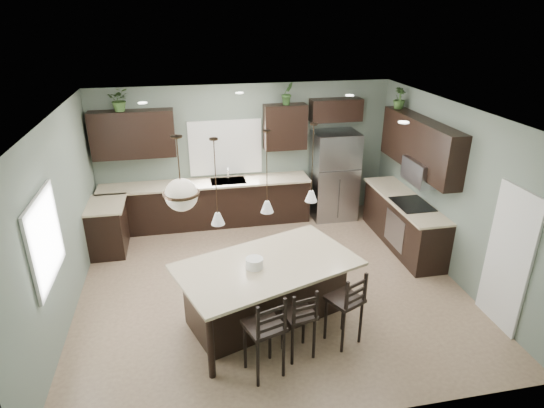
{
  "coord_description": "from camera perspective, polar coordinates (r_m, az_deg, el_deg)",
  "views": [
    {
      "loc": [
        -1.2,
        -6.17,
        4.15
      ],
      "look_at": [
        0.1,
        0.4,
        1.25
      ],
      "focal_mm": 30.0,
      "sensor_mm": 36.0,
      "label": 1
    }
  ],
  "objects": [
    {
      "name": "right_upper_cabs",
      "position": [
        8.41,
        18.05,
        7.09
      ],
      "size": [
        0.34,
        2.35,
        0.9
      ],
      "primitive_type": "cube",
      "color": "black",
      "rests_on": "room_shell"
    },
    {
      "name": "pendant_left",
      "position": [
        5.42,
        -7.06,
        2.69
      ],
      "size": [
        0.17,
        0.17,
        1.1
      ],
      "primitive_type": null,
      "color": "silver",
      "rests_on": "room_shell"
    },
    {
      "name": "plant_right_wall",
      "position": [
        9.03,
        15.69,
        12.66
      ],
      "size": [
        0.29,
        0.29,
        0.39
      ],
      "primitive_type": "imported",
      "rotation": [
        0.0,
        0.0,
        0.38
      ],
      "color": "#325224",
      "rests_on": "right_upper_cabs"
    },
    {
      "name": "right_countertop",
      "position": [
        8.67,
        16.34,
        0.54
      ],
      "size": [
        0.66,
        2.35,
        0.04
      ],
      "primitive_type": "cube",
      "color": "beige",
      "rests_on": "right_lower_cabs"
    },
    {
      "name": "wall_oven_front",
      "position": [
        8.51,
        15.09,
        -3.22
      ],
      "size": [
        0.01,
        0.72,
        0.6
      ],
      "primitive_type": "cube",
      "color": "gray",
      "rests_on": "right_lower_cabs"
    },
    {
      "name": "fridge_header",
      "position": [
        9.46,
        8.02,
        11.61
      ],
      "size": [
        1.05,
        0.34,
        0.45
      ],
      "primitive_type": "cube",
      "color": "black",
      "rests_on": "room_shell"
    },
    {
      "name": "bar_stool_right",
      "position": [
        6.18,
        9.04,
        -12.63
      ],
      "size": [
        0.54,
        0.54,
        1.09
      ],
      "primitive_type": "cube",
      "rotation": [
        0.0,
        0.0,
        0.44
      ],
      "color": "black",
      "rests_on": "ground"
    },
    {
      "name": "pendant_right",
      "position": [
        6.08,
        5.09,
        5.09
      ],
      "size": [
        0.17,
        0.17,
        1.1
      ],
      "primitive_type": null,
      "color": "silver",
      "rests_on": "room_shell"
    },
    {
      "name": "plant_back_right",
      "position": [
        9.08,
        1.95,
        13.71
      ],
      "size": [
        0.3,
        0.27,
        0.44
      ],
      "primitive_type": "imported",
      "rotation": [
        0.0,
        0.0,
        0.36
      ],
      "color": "#315726",
      "rests_on": "back_upper_right"
    },
    {
      "name": "serving_dish",
      "position": [
        6.16,
        -2.21,
        -7.42
      ],
      "size": [
        0.24,
        0.24,
        0.14
      ],
      "primitive_type": "cylinder",
      "color": "white",
      "rests_on": "kitchen_island"
    },
    {
      "name": "bar_stool_center",
      "position": [
        5.93,
        3.34,
        -14.46
      ],
      "size": [
        0.45,
        0.45,
        1.03
      ],
      "primitive_type": "cube",
      "rotation": [
        0.0,
        0.0,
        0.2
      ],
      "color": "black",
      "rests_on": "ground"
    },
    {
      "name": "left_return_countertop",
      "position": [
        8.64,
        -20.19,
        -0.07
      ],
      "size": [
        0.66,
        0.96,
        0.04
      ],
      "primitive_type": "cube",
      "color": "beige",
      "rests_on": "left_return_cabs"
    },
    {
      "name": "ground",
      "position": [
        7.53,
        -0.16,
        -10.02
      ],
      "size": [
        6.0,
        6.0,
        0.0
      ],
      "primitive_type": "plane",
      "color": "#9E8466",
      "rests_on": "ground"
    },
    {
      "name": "back_upper_right",
      "position": [
        9.24,
        1.65,
        9.64
      ],
      "size": [
        0.85,
        0.34,
        0.9
      ],
      "primitive_type": "cube",
      "color": "black",
      "rests_on": "room_shell"
    },
    {
      "name": "plant_back_left",
      "position": [
        8.92,
        -18.58,
        12.32
      ],
      "size": [
        0.39,
        0.34,
        0.43
      ],
      "primitive_type": "imported",
      "rotation": [
        0.0,
        0.0,
        0.02
      ],
      "color": "#345324",
      "rests_on": "back_upper_left"
    },
    {
      "name": "back_lower_cabs",
      "position": [
        9.39,
        -8.15,
        -0.05
      ],
      "size": [
        4.2,
        0.6,
        0.9
      ],
      "primitive_type": "cube",
      "color": "black",
      "rests_on": "ground"
    },
    {
      "name": "chandelier",
      "position": [
        5.56,
        -11.53,
        3.73
      ],
      "size": [
        0.45,
        0.45,
        0.95
      ],
      "primitive_type": null,
      "color": "#F3E3C7",
      "rests_on": "room_shell"
    },
    {
      "name": "faucet",
      "position": [
        9.14,
        -5.53,
        3.68
      ],
      "size": [
        0.02,
        0.02,
        0.28
      ],
      "primitive_type": "cylinder",
      "color": "silver",
      "rests_on": "back_countertop"
    },
    {
      "name": "pantry_door",
      "position": [
        6.97,
        27.49,
        -6.17
      ],
      "size": [
        0.04,
        0.82,
        2.04
      ],
      "primitive_type": "cube",
      "color": "white",
      "rests_on": "ground"
    },
    {
      "name": "cooktop",
      "position": [
        8.44,
        17.18,
        -0.02
      ],
      "size": [
        0.58,
        0.75,
        0.02
      ],
      "primitive_type": "cube",
      "color": "black",
      "rests_on": "right_countertop"
    },
    {
      "name": "window_back",
      "position": [
        9.31,
        -5.87,
        7.08
      ],
      "size": [
        1.35,
        0.02,
        1.0
      ],
      "primitive_type": "cube",
      "color": "white",
      "rests_on": "room_shell"
    },
    {
      "name": "microwave",
      "position": [
        8.27,
        18.29,
        3.88
      ],
      "size": [
        0.4,
        0.75,
        0.4
      ],
      "primitive_type": "cube",
      "color": "gray",
      "rests_on": "right_upper_cabs"
    },
    {
      "name": "right_lower_cabs",
      "position": [
        8.86,
        16.11,
        -2.25
      ],
      "size": [
        0.6,
        2.35,
        0.9
      ],
      "primitive_type": "cube",
      "color": "black",
      "rests_on": "ground"
    },
    {
      "name": "refrigerator",
      "position": [
        9.6,
        7.79,
        3.56
      ],
      "size": [
        0.9,
        0.74,
        1.85
      ],
      "primitive_type": "cube",
      "color": "gray",
      "rests_on": "ground"
    },
    {
      "name": "back_countertop",
      "position": [
        9.19,
        -8.3,
        2.59
      ],
      "size": [
        4.2,
        0.66,
        0.04
      ],
      "primitive_type": "cube",
      "color": "beige",
      "rests_on": "back_lower_cabs"
    },
    {
      "name": "bar_stool_left",
      "position": [
        5.63,
        -1.02,
        -16.05
      ],
      "size": [
        0.53,
        0.53,
        1.15
      ],
      "primitive_type": "cube",
      "rotation": [
        0.0,
        0.0,
        0.3
      ],
      "color": "black",
      "rests_on": "ground"
    },
    {
      "name": "window_left",
      "position": [
        6.23,
        -26.71,
        -3.97
      ],
      "size": [
        0.02,
        1.1,
        1.0
      ],
      "primitive_type": "cube",
      "color": "white",
      "rests_on": "room_shell"
    },
    {
      "name": "room_shell",
      "position": [
        6.75,
        -0.17,
        2.11
      ],
      "size": [
        6.0,
        6.0,
        6.0
      ],
      "color": "slate",
      "rests_on": "ground"
    },
    {
      "name": "sink_inset",
      "position": [
        9.22,
        -5.52,
        2.89
      ],
      "size": [
        0.7,
        0.45,
        0.01
      ],
      "primitive_type": "cube",
      "color": "gray",
      "rests_on": "back_countertop"
    },
    {
      "name": "pendant_center",
      "position": [
        5.71,
        -0.65,
        3.98
      ],
      "size": [
        0.17,
        0.17,
        1.1
      ],
      "primitive_type": null,
      "color": "white",
      "rests_on": "room_shell"
    },
    {
      "name": "back_upper_left",
      "position": [
        9.07,
        -17.04,
        8.36
      ],
      "size": [
        1.55,
        0.34,
        0.9
      ],
      "primitive_type": "cube",
      "color": "black",
      "rests_on": "room_shell"
    },
    {
      "name": "left_return_cabs",
      "position": [
        8.83,
        -19.89,
        -2.88
      ],
      "size": [
        0.6,
        0.9,
        0.9
      ],
      "primitive_type": "cube",
      "color": "black",
      "rests_on": "ground"
    },
    {
      "name": "kitchen_island",
      "position": [
        6.53,
        -0.57,
        -10.97
      ],
      "size": [
        2.75,
        2.12,
        0.92
      ],
      "primitive_type": "cube",
      "rotation": [
        0.0,
        0.0,
        0.34
      ],
      "color": "black",
      "rests_on": "ground"
    }
  ]
}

